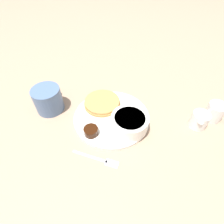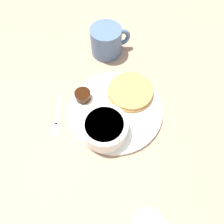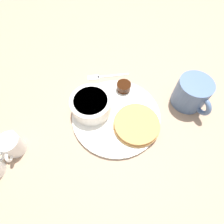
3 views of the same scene
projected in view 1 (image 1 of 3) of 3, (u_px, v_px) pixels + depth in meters
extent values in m
plane|color=#9E7F66|center=(112.00, 118.00, 0.60)|extent=(4.00, 4.00, 0.00)
cylinder|color=white|center=(112.00, 117.00, 0.59)|extent=(0.25, 0.25, 0.01)
cylinder|color=#B78447|center=(102.00, 103.00, 0.63)|extent=(0.13, 0.13, 0.01)
cylinder|color=#B78447|center=(102.00, 102.00, 0.62)|extent=(0.12, 0.12, 0.01)
cylinder|color=white|center=(129.00, 123.00, 0.54)|extent=(0.11, 0.11, 0.05)
cylinder|color=white|center=(130.00, 118.00, 0.53)|extent=(0.09, 0.09, 0.01)
cylinder|color=black|center=(91.00, 131.00, 0.53)|extent=(0.04, 0.04, 0.02)
cylinder|color=white|center=(131.00, 131.00, 0.53)|extent=(0.05, 0.05, 0.02)
sphere|color=white|center=(131.00, 127.00, 0.52)|extent=(0.03, 0.03, 0.03)
cylinder|color=slate|center=(48.00, 100.00, 0.60)|extent=(0.10, 0.10, 0.09)
torus|color=slate|center=(52.00, 90.00, 0.63)|extent=(0.06, 0.02, 0.06)
cylinder|color=white|center=(199.00, 120.00, 0.56)|extent=(0.05, 0.05, 0.06)
torus|color=white|center=(200.00, 113.00, 0.57)|extent=(0.03, 0.01, 0.03)
cone|color=white|center=(202.00, 121.00, 0.53)|extent=(0.02, 0.02, 0.01)
cylinder|color=white|center=(215.00, 112.00, 0.58)|extent=(0.06, 0.06, 0.06)
torus|color=white|center=(208.00, 114.00, 0.57)|extent=(0.03, 0.03, 0.04)
cube|color=silver|center=(90.00, 156.00, 0.50)|extent=(0.02, 0.11, 0.00)
cube|color=silver|center=(112.00, 163.00, 0.48)|extent=(0.02, 0.04, 0.00)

